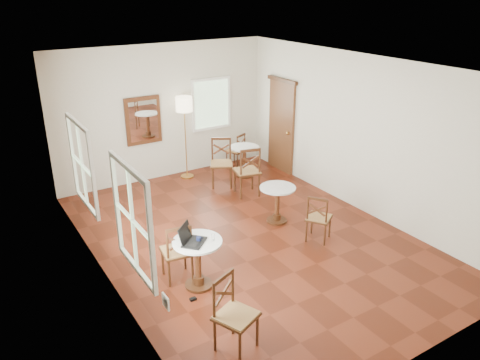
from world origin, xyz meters
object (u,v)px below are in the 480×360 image
Objects in this scene: cafe_table_near at (198,258)px; floor_lamp at (184,110)px; chair_mid_b at (319,218)px; navy_mug at (199,239)px; power_adapter at (193,299)px; chair_back_b at (222,163)px; laptop at (190,238)px; water_glass at (213,237)px; cafe_table_back at (244,158)px; cafe_table_mid at (277,200)px; chair_near_b at (234,314)px; mouse at (188,235)px; chair_near_a at (177,251)px; chair_back_a at (236,150)px; chair_mid_a at (247,171)px.

floor_lamp is at bearing 65.95° from cafe_table_near.
floor_lamp reaches higher than chair_mid_b.
power_adapter is (-0.24, -0.23, -0.78)m from navy_mug.
cafe_table_near is 0.73× the size of chair_back_b.
laptop reaches higher than power_adapter.
cafe_table_back is at bearing 51.42° from water_glass.
navy_mug reaches higher than cafe_table_near.
chair_mid_b is at bearing 3.56° from navy_mug.
cafe_table_mid is 0.72× the size of chair_near_b.
water_glass is (-1.56, -4.06, -0.78)m from floor_lamp.
cafe_table_near is 0.33m from navy_mug.
chair_near_b reaches higher than navy_mug.
mouse is at bearing 67.58° from power_adapter.
chair_back_a is (3.27, 3.59, -0.06)m from chair_near_a.
cafe_table_back is 4.46m from navy_mug.
chair_near_a is at bearing 116.73° from cafe_table_near.
cafe_table_back is 7.12× the size of mouse.
mouse is at bearing 139.07° from chair_near_a.
cafe_table_mid is 0.67× the size of chair_back_b.
cafe_table_back is 0.38× the size of floor_lamp.
chair_near_b is 10.53× the size of power_adapter.
chair_mid_b is 2.23m from water_glass.
laptop is at bearing 56.11° from chair_mid_a.
power_adapter is (-0.44, -0.17, -0.79)m from water_glass.
chair_back_a is 8.33× the size of mouse.
cafe_table_mid is at bearing -107.66° from cafe_table_back.
chair_mid_b is at bearing 8.28° from power_adapter.
cafe_table_mid is at bearing 13.32° from mouse.
chair_near_b reaches higher than chair_back_a.
cafe_table_near is 0.41m from water_glass.
water_glass is (-2.89, -4.03, 0.39)m from chair_back_a.
chair_near_b is at bearing 34.74° from chair_back_a.
cafe_table_back is at bearing 48.58° from power_adapter.
mouse is (-2.45, -2.19, 0.25)m from chair_mid_a.
laptop is 5.13× the size of power_adapter.
chair_back_a is at bearing 51.58° from power_adapter.
chair_near_a is 3.68m from chair_back_b.
cafe_table_back is 1.49× the size of laptop.
chair_back_b reaches higher than power_adapter.
chair_mid_a is (2.58, 2.05, 0.06)m from chair_near_a.
chair_back_b is 11.25× the size of power_adapter.
chair_mid_a reaches higher than water_glass.
laptop reaches higher than cafe_table_near.
chair_back_a reaches higher than mouse.
chair_mid_b is 0.82× the size of chair_back_b.
chair_near_b is 5.13m from chair_back_b.
cafe_table_near is 8.07× the size of water_glass.
water_glass is at bearing -17.56° from navy_mug.
mouse is at bearing -98.17° from chair_back_b.
chair_mid_b is at bearing 102.36° from chair_mid_a.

